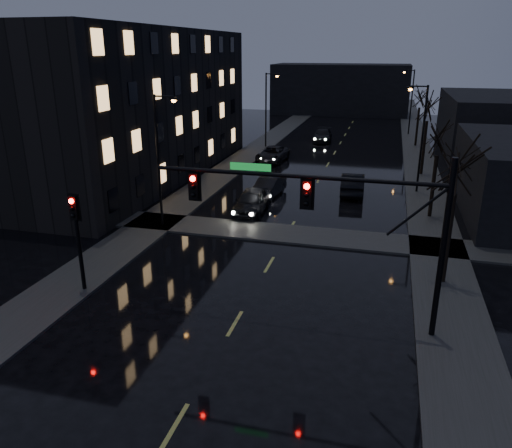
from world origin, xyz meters
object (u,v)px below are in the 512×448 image
Objects in this scene: oncoming_car_a at (251,201)px; lead_car at (353,184)px; oncoming_car_c at (273,154)px; oncoming_car_b at (268,187)px; oncoming_car_d at (323,135)px.

oncoming_car_a is 8.93m from lead_car.
oncoming_car_a is 16.26m from oncoming_car_c.
lead_car reaches higher than oncoming_car_b.
oncoming_car_c is (-2.28, 16.10, -0.08)m from oncoming_car_a.
oncoming_car_d is (3.25, 12.23, 0.01)m from oncoming_car_c.
oncoming_car_a reaches higher than lead_car.
lead_car is (8.47, -9.66, 0.08)m from oncoming_car_c.
oncoming_car_c is 1.04× the size of oncoming_car_d.
oncoming_car_a is at bearing -95.02° from oncoming_car_d.
oncoming_car_d is at bearing 86.25° from oncoming_car_a.
oncoming_car_d reaches higher than oncoming_car_c.
oncoming_car_a reaches higher than oncoming_car_c.
oncoming_car_c is at bearing 108.59° from oncoming_car_b.
oncoming_car_c is at bearing 96.27° from oncoming_car_a.
lead_car is (6.05, 2.23, 0.09)m from oncoming_car_b.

